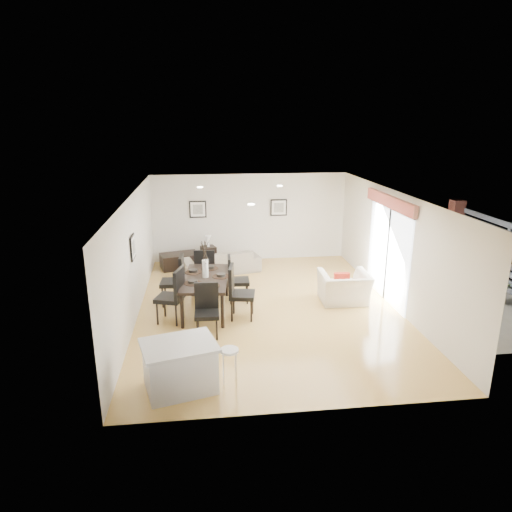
{
  "coord_description": "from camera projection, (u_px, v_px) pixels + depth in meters",
  "views": [
    {
      "loc": [
        -1.45,
        -9.86,
        4.28
      ],
      "look_at": [
        -0.24,
        0.4,
        1.18
      ],
      "focal_mm": 32.0,
      "sensor_mm": 36.0,
      "label": 1
    }
  ],
  "objects": [
    {
      "name": "framed_print_back_left",
      "position": [
        198.0,
        209.0,
        13.89
      ],
      "size": [
        0.52,
        0.04,
        0.52
      ],
      "color": "black",
      "rests_on": "wall_back"
    },
    {
      "name": "wall_front",
      "position": [
        308.0,
        331.0,
        6.58
      ],
      "size": [
        6.0,
        0.04,
        2.7
      ],
      "primitive_type": "cube",
      "color": "silver",
      "rests_on": "ground"
    },
    {
      "name": "armchair",
      "position": [
        344.0,
        288.0,
        11.03
      ],
      "size": [
        1.19,
        1.05,
        0.75
      ],
      "primitive_type": "imported",
      "rotation": [
        0.0,
        0.0,
        3.11
      ],
      "color": "silver",
      "rests_on": "ground"
    },
    {
      "name": "dining_chair_enear",
      "position": [
        237.0,
        289.0,
        10.07
      ],
      "size": [
        0.63,
        0.63,
        1.22
      ],
      "rotation": [
        0.0,
        0.0,
        1.4
      ],
      "color": "black",
      "rests_on": "ground"
    },
    {
      "name": "vase",
      "position": [
        205.0,
        263.0,
        10.31
      ],
      "size": [
        1.03,
        1.62,
        0.85
      ],
      "color": "white",
      "rests_on": "dining_table"
    },
    {
      "name": "table_lamp",
      "position": [
        208.0,
        239.0,
        13.9
      ],
      "size": [
        0.18,
        0.18,
        0.35
      ],
      "color": "white",
      "rests_on": "side_table"
    },
    {
      "name": "kitchen_island",
      "position": [
        180.0,
        366.0,
        7.44
      ],
      "size": [
        1.37,
        1.18,
        0.82
      ],
      "rotation": [
        0.0,
        0.0,
        0.26
      ],
      "color": "silver",
      "rests_on": "ground"
    },
    {
      "name": "wall_back",
      "position": [
        250.0,
        217.0,
        14.19
      ],
      "size": [
        6.0,
        0.04,
        2.7
      ],
      "primitive_type": "cube",
      "color": "silver",
      "rests_on": "ground"
    },
    {
      "name": "side_table",
      "position": [
        209.0,
        255.0,
        14.04
      ],
      "size": [
        0.52,
        0.52,
        0.54
      ],
      "primitive_type": "cube",
      "rotation": [
        0.0,
        0.0,
        0.32
      ],
      "color": "black",
      "rests_on": "ground"
    },
    {
      "name": "courtyard",
      "position": [
        494.0,
        252.0,
        12.02
      ],
      "size": [
        6.0,
        6.0,
        2.0
      ],
      "color": "gray",
      "rests_on": "ground"
    },
    {
      "name": "dining_chair_wnear",
      "position": [
        174.0,
        293.0,
        9.86
      ],
      "size": [
        0.69,
        0.69,
        1.22
      ],
      "rotation": [
        0.0,
        0.0,
        -1.88
      ],
      "color": "black",
      "rests_on": "ground"
    },
    {
      "name": "coffee_table",
      "position": [
        180.0,
        261.0,
        13.65
      ],
      "size": [
        1.24,
        0.92,
        0.44
      ],
      "primitive_type": "cube",
      "rotation": [
        0.0,
        0.0,
        0.26
      ],
      "color": "black",
      "rests_on": "ground"
    },
    {
      "name": "courtyard_plant_b",
      "position": [
        477.0,
        270.0,
        12.37
      ],
      "size": [
        0.44,
        0.44,
        0.72
      ],
      "primitive_type": "imported",
      "rotation": [
        0.0,
        0.0,
        0.11
      ],
      "color": "#3C5825",
      "rests_on": "ground"
    },
    {
      "name": "wall_left",
      "position": [
        134.0,
        258.0,
        10.04
      ],
      "size": [
        0.04,
        8.0,
        2.7
      ],
      "primitive_type": "cube",
      "color": "silver",
      "rests_on": "ground"
    },
    {
      "name": "dining_chair_foot",
      "position": [
        205.0,
        268.0,
        11.62
      ],
      "size": [
        0.55,
        0.55,
        1.15
      ],
      "rotation": [
        0.0,
        0.0,
        3.08
      ],
      "color": "black",
      "rests_on": "ground"
    },
    {
      "name": "dining_chair_wfar",
      "position": [
        176.0,
        277.0,
        10.83
      ],
      "size": [
        0.58,
        0.58,
        1.21
      ],
      "rotation": [
        0.0,
        0.0,
        -1.64
      ],
      "color": "black",
      "rests_on": "ground"
    },
    {
      "name": "bar_stool",
      "position": [
        229.0,
        354.0,
        7.48
      ],
      "size": [
        0.31,
        0.31,
        0.67
      ],
      "color": "white",
      "rests_on": "ground"
    },
    {
      "name": "wall_right",
      "position": [
        394.0,
        249.0,
        10.72
      ],
      "size": [
        0.04,
        8.0,
        2.7
      ],
      "primitive_type": "cube",
      "color": "silver",
      "rests_on": "ground"
    },
    {
      "name": "ceiling",
      "position": [
        269.0,
        194.0,
        9.99
      ],
      "size": [
        6.0,
        8.0,
        0.02
      ],
      "primitive_type": "cube",
      "color": "white",
      "rests_on": "wall_back"
    },
    {
      "name": "ground",
      "position": [
        268.0,
        308.0,
        10.77
      ],
      "size": [
        8.0,
        8.0,
        0.0
      ],
      "primitive_type": "plane",
      "color": "tan",
      "rests_on": "ground"
    },
    {
      "name": "dining_table",
      "position": [
        206.0,
        281.0,
        10.43
      ],
      "size": [
        1.19,
        2.08,
        0.83
      ],
      "rotation": [
        0.0,
        0.0,
        -0.1
      ],
      "color": "black",
      "rests_on": "ground"
    },
    {
      "name": "framed_print_left_wall",
      "position": [
        133.0,
        247.0,
        9.77
      ],
      "size": [
        0.04,
        0.52,
        0.52
      ],
      "rotation": [
        0.0,
        0.0,
        1.57
      ],
      "color": "black",
      "rests_on": "wall_left"
    },
    {
      "name": "sofa",
      "position": [
        221.0,
        262.0,
        13.23
      ],
      "size": [
        2.34,
        1.34,
        0.64
      ],
      "primitive_type": "imported",
      "rotation": [
        0.0,
        0.0,
        3.37
      ],
      "color": "gray",
      "rests_on": "ground"
    },
    {
      "name": "framed_print_back_right",
      "position": [
        279.0,
        208.0,
        14.17
      ],
      "size": [
        0.52,
        0.04,
        0.52
      ],
      "color": "black",
      "rests_on": "wall_back"
    },
    {
      "name": "sliding_door",
      "position": [
        389.0,
        233.0,
        10.91
      ],
      "size": [
        0.12,
        2.7,
        2.57
      ],
      "color": "white",
      "rests_on": "wall_right"
    },
    {
      "name": "dining_chair_head",
      "position": [
        207.0,
        307.0,
        9.3
      ],
      "size": [
        0.51,
        0.51,
        1.1
      ],
      "rotation": [
        0.0,
        0.0,
        -0.03
      ],
      "color": "black",
      "rests_on": "ground"
    },
    {
      "name": "dining_chair_efar",
      "position": [
        234.0,
        277.0,
        11.01
      ],
      "size": [
        0.53,
        0.53,
        1.14
      ],
      "rotation": [
        0.0,
        0.0,
        1.53
      ],
      "color": "black",
      "rests_on": "ground"
    },
    {
      "name": "courtyard_plant_a",
      "position": [
        497.0,
        290.0,
        11.01
      ],
      "size": [
        0.7,
        0.65,
        0.64
      ],
      "primitive_type": "imported",
      "rotation": [
        0.0,
        0.0,
        -0.3
      ],
      "color": "#3C5825",
      "rests_on": "ground"
    },
    {
      "name": "cushion",
      "position": [
        342.0,
        280.0,
        10.85
      ],
      "size": [
        0.37,
        0.13,
        0.36
      ],
      "primitive_type": "cube",
      "rotation": [
        0.0,
        0.0,
        3.08
      ],
      "color": "#AA2516",
      "rests_on": "armchair"
    }
  ]
}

